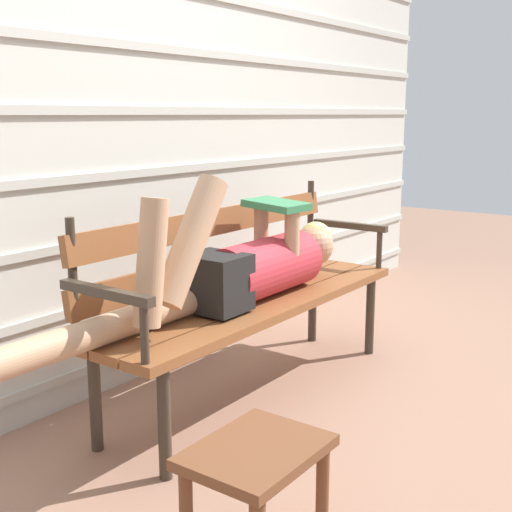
{
  "coord_description": "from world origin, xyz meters",
  "views": [
    {
      "loc": [
        -2.22,
        -1.52,
        1.18
      ],
      "look_at": [
        0.0,
        0.09,
        0.61
      ],
      "focal_mm": 47.51,
      "sensor_mm": 36.0,
      "label": 1
    }
  ],
  "objects": [
    {
      "name": "footstool",
      "position": [
        -0.91,
        -0.57,
        0.27
      ],
      "size": [
        0.37,
        0.28,
        0.34
      ],
      "color": "brown",
      "rests_on": "ground"
    },
    {
      "name": "reclining_person",
      "position": [
        -0.09,
        0.09,
        0.58
      ],
      "size": [
        1.76,
        0.26,
        0.55
      ],
      "color": "#B72D38"
    },
    {
      "name": "ground_plane",
      "position": [
        0.0,
        0.0,
        0.0
      ],
      "size": [
        12.0,
        12.0,
        0.0
      ],
      "primitive_type": "plane",
      "color": "#936B56"
    },
    {
      "name": "park_bench",
      "position": [
        0.0,
        0.16,
        0.47
      ],
      "size": [
        1.68,
        0.45,
        0.84
      ],
      "color": "brown",
      "rests_on": "ground"
    },
    {
      "name": "house_siding",
      "position": [
        0.0,
        0.66,
        1.06
      ],
      "size": [
        5.34,
        0.08,
        2.13
      ],
      "color": "beige",
      "rests_on": "ground"
    }
  ]
}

